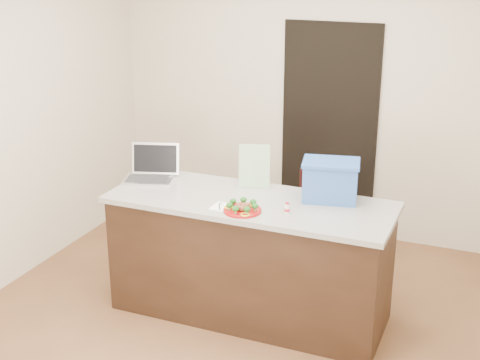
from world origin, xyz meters
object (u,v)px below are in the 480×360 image
at_px(laptop, 152,169).
at_px(island, 250,257).
at_px(yogurt_bottle, 287,209).
at_px(chair, 317,216).
at_px(plate, 242,210).
at_px(blue_box, 330,180).
at_px(napkin, 223,207).

bearing_deg(laptop, island, -26.71).
xyz_separation_m(yogurt_bottle, chair, (-0.07, 1.05, -0.47)).
bearing_deg(island, plate, -81.50).
bearing_deg(blue_box, napkin, -158.01).
bearing_deg(island, yogurt_bottle, -22.87).
bearing_deg(chair, laptop, -154.50).
bearing_deg(island, chair, 74.66).
bearing_deg(blue_box, plate, -149.48).
distance_m(island, yogurt_bottle, 0.60).
bearing_deg(chair, island, -114.26).
relative_size(napkin, blue_box, 0.34).
bearing_deg(plate, yogurt_bottle, 17.19).
height_order(yogurt_bottle, blue_box, blue_box).
xyz_separation_m(blue_box, chair, (-0.27, 0.69, -0.58)).
distance_m(laptop, blue_box, 1.41).
xyz_separation_m(napkin, chair, (0.37, 1.12, -0.44)).
distance_m(island, napkin, 0.52).
relative_size(blue_box, chair, 0.53).
bearing_deg(laptop, chair, 16.63).
relative_size(napkin, chair, 0.18).
relative_size(plate, blue_box, 0.58).
bearing_deg(plate, chair, 79.25).
xyz_separation_m(yogurt_bottle, blue_box, (0.20, 0.36, 0.11)).
relative_size(plate, chair, 0.31).
height_order(island, yogurt_bottle, yogurt_bottle).
height_order(napkin, laptop, laptop).
height_order(blue_box, chair, blue_box).
bearing_deg(plate, island, 98.50).
distance_m(yogurt_bottle, chair, 1.15).
height_order(island, napkin, napkin).
bearing_deg(yogurt_bottle, plate, -162.81).
bearing_deg(plate, napkin, 173.41).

